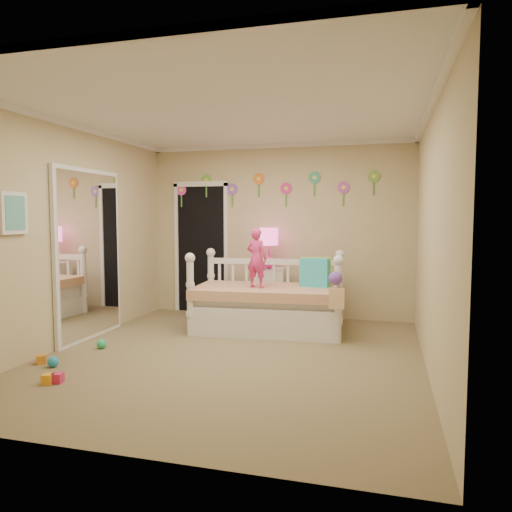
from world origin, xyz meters
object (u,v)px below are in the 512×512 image
(daybed, at_px, (268,291))
(table_lamp, at_px, (269,242))
(child, at_px, (257,258))
(nightstand, at_px, (269,294))

(daybed, height_order, table_lamp, table_lamp)
(child, bearing_deg, daybed, -120.99)
(daybed, xyz_separation_m, child, (-0.12, -0.13, 0.45))
(daybed, relative_size, table_lamp, 3.27)
(nightstand, relative_size, table_lamp, 1.26)
(nightstand, bearing_deg, child, -93.89)
(child, height_order, nightstand, child)
(child, distance_m, table_lamp, 0.87)
(child, bearing_deg, nightstand, -74.32)
(child, xyz_separation_m, nightstand, (-0.04, 0.85, -0.60))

